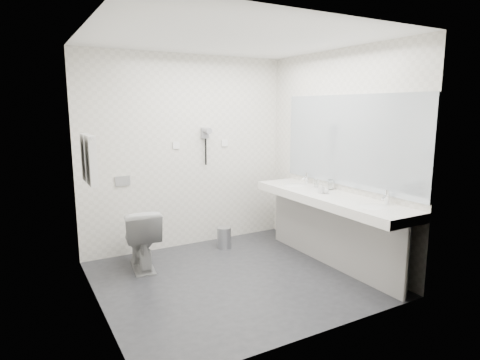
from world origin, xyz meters
TOP-DOWN VIEW (x-y plane):
  - floor at (0.00, 0.00)m, footprint 2.80×2.80m
  - ceiling at (0.00, 0.00)m, footprint 2.80×2.80m
  - wall_back at (0.00, 1.30)m, footprint 2.80×0.00m
  - wall_front at (0.00, -1.30)m, footprint 2.80×0.00m
  - wall_left at (-1.40, 0.00)m, footprint 0.00×2.60m
  - wall_right at (1.40, 0.00)m, footprint 0.00×2.60m
  - vanity_counter at (1.12, -0.20)m, footprint 0.55×2.20m
  - vanity_panel at (1.15, -0.20)m, footprint 0.03×2.15m
  - vanity_post_near at (1.18, -1.24)m, footprint 0.06×0.06m
  - vanity_post_far at (1.18, 0.84)m, footprint 0.06×0.06m
  - mirror at (1.39, -0.20)m, footprint 0.02×2.20m
  - basin_near at (1.12, -0.85)m, footprint 0.40×0.31m
  - basin_far at (1.12, 0.45)m, footprint 0.40×0.31m
  - faucet_near at (1.32, -0.85)m, footprint 0.04×0.04m
  - faucet_far at (1.32, 0.45)m, footprint 0.04×0.04m
  - soap_bottle_a at (1.08, -0.11)m, footprint 0.07×0.07m
  - soap_bottle_b at (1.13, -0.15)m, footprint 0.09×0.09m
  - glass_left at (1.33, 0.01)m, footprint 0.07×0.07m
  - glass_right at (1.28, 0.22)m, footprint 0.07×0.07m
  - toilet at (-0.79, 0.80)m, footprint 0.48×0.74m
  - flush_plate at (-0.85, 1.29)m, footprint 0.18×0.02m
  - pedal_bin at (0.35, 0.93)m, footprint 0.22×0.22m
  - bin_lid at (0.35, 0.93)m, footprint 0.19×0.19m
  - towel_rail at (-1.35, 0.55)m, footprint 0.02×0.62m
  - towel_near at (-1.34, 0.41)m, footprint 0.07×0.24m
  - towel_far at (-1.34, 0.69)m, footprint 0.07×0.24m
  - dryer_cradle at (0.25, 1.27)m, footprint 0.10×0.04m
  - dryer_barrel at (0.25, 1.20)m, footprint 0.08×0.14m
  - dryer_cord at (0.25, 1.26)m, footprint 0.02×0.02m
  - switch_plate_a at (-0.15, 1.29)m, footprint 0.09×0.02m
  - switch_plate_b at (0.55, 1.29)m, footprint 0.09×0.02m

SIDE VIEW (x-z plane):
  - floor at x=0.00m, z-range 0.00..0.00m
  - pedal_bin at x=0.35m, z-range 0.00..0.26m
  - bin_lid at x=0.35m, z-range 0.26..0.28m
  - toilet at x=-0.79m, z-range 0.00..0.71m
  - vanity_panel at x=1.15m, z-range 0.00..0.75m
  - vanity_post_near at x=1.18m, z-range 0.00..0.75m
  - vanity_post_far at x=1.18m, z-range 0.00..0.75m
  - vanity_counter at x=1.12m, z-range 0.75..0.85m
  - basin_near at x=1.12m, z-range 0.81..0.86m
  - basin_far at x=1.12m, z-range 0.81..0.86m
  - soap_bottle_b at x=1.13m, z-range 0.85..0.93m
  - glass_right at x=1.28m, z-range 0.85..0.95m
  - soap_bottle_a at x=1.08m, z-range 0.85..0.97m
  - glass_left at x=1.33m, z-range 0.85..0.97m
  - faucet_near at x=1.32m, z-range 0.85..1.00m
  - faucet_far at x=1.32m, z-range 0.85..1.00m
  - flush_plate at x=-0.85m, z-range 0.89..1.01m
  - wall_back at x=0.00m, z-range -0.15..2.65m
  - wall_front at x=0.00m, z-range -0.15..2.65m
  - wall_left at x=-1.40m, z-range -0.05..2.55m
  - wall_right at x=1.40m, z-range -0.05..2.55m
  - dryer_cord at x=0.25m, z-range 1.07..1.43m
  - towel_near at x=-1.34m, z-range 1.09..1.57m
  - towel_far at x=-1.34m, z-range 1.09..1.57m
  - switch_plate_a at x=-0.15m, z-range 1.31..1.40m
  - switch_plate_b at x=0.55m, z-range 1.31..1.40m
  - mirror at x=1.39m, z-range 0.92..1.98m
  - dryer_cradle at x=0.25m, z-range 1.43..1.57m
  - dryer_barrel at x=0.25m, z-range 1.49..1.57m
  - towel_rail at x=-1.35m, z-range 1.54..1.56m
  - ceiling at x=0.00m, z-range 2.50..2.50m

